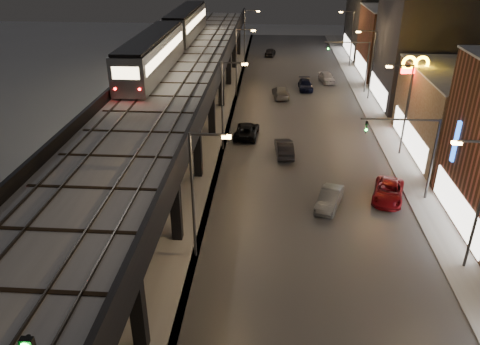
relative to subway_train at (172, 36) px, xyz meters
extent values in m
cube|color=#46474D|center=(16.00, -11.16, -8.50)|extent=(17.00, 120.00, 0.06)
cube|color=#9FA1A8|center=(26.00, -11.16, -8.46)|extent=(4.00, 120.00, 0.14)
cube|color=#9FA1A8|center=(2.50, -11.16, -8.50)|extent=(11.00, 120.00, 0.06)
cube|color=black|center=(2.50, -14.16, -2.73)|extent=(9.00, 100.00, 1.00)
cube|color=black|center=(6.20, -41.16, -5.88)|extent=(0.70, 0.70, 5.30)
cube|color=black|center=(2.50, -41.16, -3.38)|extent=(8.00, 0.60, 0.50)
cube|color=black|center=(-1.20, -31.16, -5.88)|extent=(0.70, 0.70, 5.30)
cube|color=black|center=(6.20, -31.16, -5.88)|extent=(0.70, 0.70, 5.30)
cube|color=black|center=(2.50, -31.16, -3.38)|extent=(8.00, 0.60, 0.50)
cube|color=black|center=(-1.20, -21.16, -5.88)|extent=(0.70, 0.70, 5.30)
cube|color=black|center=(6.20, -21.16, -5.88)|extent=(0.70, 0.70, 5.30)
cube|color=black|center=(2.50, -21.16, -3.38)|extent=(8.00, 0.60, 0.50)
cube|color=black|center=(-1.20, -11.16, -5.88)|extent=(0.70, 0.70, 5.30)
cube|color=black|center=(6.20, -11.16, -5.88)|extent=(0.70, 0.70, 5.30)
cube|color=black|center=(2.50, -11.16, -3.38)|extent=(8.00, 0.60, 0.50)
cube|color=black|center=(-1.20, -1.16, -5.88)|extent=(0.70, 0.70, 5.30)
cube|color=black|center=(6.20, -1.16, -5.88)|extent=(0.70, 0.70, 5.30)
cube|color=black|center=(2.50, -1.16, -3.38)|extent=(8.00, 0.60, 0.50)
cube|color=black|center=(-1.20, 8.84, -5.88)|extent=(0.70, 0.70, 5.30)
cube|color=black|center=(6.20, 8.84, -5.88)|extent=(0.70, 0.70, 5.30)
cube|color=black|center=(2.50, 8.84, -3.38)|extent=(8.00, 0.60, 0.50)
cube|color=black|center=(-1.20, 18.84, -5.88)|extent=(0.70, 0.70, 5.30)
cube|color=black|center=(6.20, 18.84, -5.88)|extent=(0.70, 0.70, 5.30)
cube|color=black|center=(2.50, 18.84, -3.38)|extent=(8.00, 0.60, 0.50)
cube|color=black|center=(-1.20, 28.84, -5.88)|extent=(0.70, 0.70, 5.30)
cube|color=black|center=(6.20, 28.84, -5.88)|extent=(0.70, 0.70, 5.30)
cube|color=black|center=(2.50, 28.84, -3.38)|extent=(8.00, 0.60, 0.50)
cube|color=#B2B7C1|center=(2.50, -14.16, -2.15)|extent=(8.40, 100.00, 0.16)
cube|color=#332D28|center=(-0.72, -14.16, -1.99)|extent=(0.08, 98.00, 0.16)
cube|color=#332D28|center=(0.72, -14.16, -1.99)|extent=(0.08, 98.00, 0.16)
cube|color=#332D28|center=(3.78, -14.16, -1.99)|extent=(0.08, 98.00, 0.16)
cube|color=#332D28|center=(5.22, -14.16, -1.99)|extent=(0.08, 98.00, 0.16)
cube|color=black|center=(2.50, -44.16, -2.04)|extent=(7.80, 0.24, 0.06)
cube|color=black|center=(2.50, -28.16, -2.04)|extent=(7.80, 0.24, 0.06)
cube|color=black|center=(2.50, -12.16, -2.04)|extent=(7.80, 0.24, 0.06)
cube|color=black|center=(2.50, 3.84, -2.04)|extent=(7.80, 0.24, 0.06)
cube|color=black|center=(2.50, 19.84, -2.04)|extent=(7.80, 0.24, 0.06)
cube|color=black|center=(6.85, -14.16, -1.68)|extent=(0.30, 100.00, 1.10)
cube|color=black|center=(-1.85, -14.16, -1.68)|extent=(0.30, 100.00, 1.10)
cube|color=white|center=(26.45, -28.16, -6.93)|extent=(0.10, 9.60, 2.40)
cube|color=#735F4C|center=(32.50, -14.16, -4.53)|extent=(12.00, 15.00, 8.00)
cube|color=white|center=(26.45, -14.16, -6.93)|extent=(0.10, 12.00, 2.40)
cube|color=#282832|center=(32.50, 1.84, -1.53)|extent=(12.00, 13.00, 14.00)
cube|color=white|center=(26.45, 1.84, -6.93)|extent=(0.10, 10.40, 2.40)
cube|color=brown|center=(32.50, 15.84, -3.53)|extent=(12.00, 12.00, 10.00)
cube|color=white|center=(26.45, 15.84, -6.93)|extent=(0.10, 9.60, 2.40)
cube|color=#B2B7C1|center=(32.50, 15.84, 1.55)|extent=(12.20, 12.20, 0.16)
cube|color=#252527|center=(32.50, 29.84, -3.03)|extent=(12.00, 16.00, 11.00)
cube|color=white|center=(26.45, 29.84, -6.93)|extent=(0.10, 12.80, 2.40)
cylinder|color=#38383A|center=(7.80, -33.16, -4.03)|extent=(0.18, 0.18, 9.00)
cube|color=#38383A|center=(8.90, -33.16, 0.37)|extent=(2.20, 0.12, 0.12)
cube|color=gold|center=(10.00, -33.16, 0.25)|extent=(0.55, 0.28, 0.18)
cylinder|color=#38383A|center=(25.50, -33.16, -4.03)|extent=(0.18, 0.18, 9.00)
cube|color=#38383A|center=(24.40, -33.16, 0.37)|extent=(2.20, 0.12, 0.12)
cube|color=gold|center=(23.30, -33.16, 0.25)|extent=(0.55, 0.28, 0.18)
cylinder|color=#38383A|center=(7.80, -15.16, -4.03)|extent=(0.18, 0.18, 9.00)
cube|color=#38383A|center=(8.90, -15.16, 0.37)|extent=(2.20, 0.12, 0.12)
cube|color=gold|center=(10.00, -15.16, 0.25)|extent=(0.55, 0.28, 0.18)
cylinder|color=#38383A|center=(25.50, -15.16, -4.03)|extent=(0.18, 0.18, 9.00)
cube|color=#38383A|center=(24.40, -15.16, 0.37)|extent=(2.20, 0.12, 0.12)
cube|color=gold|center=(23.30, -15.16, 0.25)|extent=(0.55, 0.28, 0.18)
cylinder|color=#38383A|center=(7.80, 2.84, -4.03)|extent=(0.18, 0.18, 9.00)
cube|color=#38383A|center=(8.90, 2.84, 0.37)|extent=(2.20, 0.12, 0.12)
cube|color=gold|center=(10.00, 2.84, 0.25)|extent=(0.55, 0.28, 0.18)
cylinder|color=#38383A|center=(25.50, 2.84, -4.03)|extent=(0.18, 0.18, 9.00)
cube|color=#38383A|center=(24.40, 2.84, 0.37)|extent=(2.20, 0.12, 0.12)
cube|color=gold|center=(23.30, 2.84, 0.25)|extent=(0.55, 0.28, 0.18)
cylinder|color=#38383A|center=(7.80, 20.84, -4.03)|extent=(0.18, 0.18, 9.00)
cube|color=#38383A|center=(8.90, 20.84, 0.37)|extent=(2.20, 0.12, 0.12)
cube|color=gold|center=(10.00, 20.84, 0.25)|extent=(0.55, 0.28, 0.18)
cylinder|color=#38383A|center=(25.50, 20.84, -4.03)|extent=(0.18, 0.18, 9.00)
cube|color=#38383A|center=(24.40, 20.84, 0.37)|extent=(2.20, 0.12, 0.12)
cube|color=gold|center=(23.30, 20.84, 0.25)|extent=(0.55, 0.28, 0.18)
cylinder|color=#38383A|center=(25.50, -24.16, -5.03)|extent=(0.20, 0.20, 7.00)
cube|color=#38383A|center=(22.50, -24.16, -1.63)|extent=(6.00, 0.12, 0.12)
imported|color=black|center=(20.00, -24.16, -2.13)|extent=(0.20, 0.16, 1.00)
sphere|color=#0CFF26|center=(20.00, -24.31, -2.38)|extent=(0.18, 0.18, 0.18)
cylinder|color=#38383A|center=(25.50, 5.84, -5.03)|extent=(0.20, 0.20, 7.00)
cube|color=#38383A|center=(22.50, 5.84, -1.63)|extent=(6.00, 0.12, 0.12)
imported|color=black|center=(20.00, 5.84, -2.13)|extent=(0.20, 0.16, 1.00)
sphere|color=#0CFF26|center=(20.00, 5.69, -2.38)|extent=(0.18, 0.18, 0.18)
cube|color=gray|center=(0.00, -10.28, -0.12)|extent=(3.15, 19.00, 3.58)
cube|color=black|center=(0.00, -10.28, 1.81)|extent=(2.82, 18.46, 0.27)
cube|color=#FFE0A6|center=(-1.58, -10.28, 0.37)|extent=(0.05, 17.38, 0.98)
cube|color=#FFE0A6|center=(1.58, -10.28, 0.37)|extent=(0.05, 17.38, 0.98)
cube|color=gray|center=(0.00, 10.29, -0.12)|extent=(3.15, 19.00, 3.58)
cube|color=black|center=(0.00, 10.29, 1.81)|extent=(2.82, 18.46, 0.27)
cube|color=#FFE0A6|center=(-1.58, 10.29, 0.37)|extent=(0.05, 17.38, 0.98)
cube|color=#FFE0A6|center=(1.58, 10.29, 0.37)|extent=(0.05, 17.38, 0.98)
cube|color=#FFE0A6|center=(0.00, -19.79, 0.42)|extent=(2.39, 0.05, 1.09)
sphere|color=#FF0C0C|center=(-1.09, -19.81, -0.99)|extent=(0.22, 0.22, 0.22)
sphere|color=#FF0C0C|center=(1.09, -19.81, -0.99)|extent=(0.22, 0.22, 0.22)
imported|color=black|center=(14.00, -16.20, -7.78)|extent=(1.99, 4.69, 1.51)
imported|color=black|center=(10.03, -11.62, -7.83)|extent=(2.69, 5.23, 1.41)
imported|color=gray|center=(13.81, 2.77, -7.81)|extent=(2.49, 5.16, 1.45)
imported|color=black|center=(12.09, 27.95, -7.85)|extent=(2.15, 4.22, 1.38)
imported|color=#474C54|center=(17.44, -26.02, -7.82)|extent=(2.79, 4.59, 1.43)
imported|color=maroon|center=(22.39, -24.47, -7.84)|extent=(3.58, 5.42, 1.38)
imported|color=black|center=(17.36, 6.66, -7.86)|extent=(2.03, 4.68, 1.34)
imported|color=silver|center=(20.73, 10.75, -7.79)|extent=(2.56, 4.63, 1.49)
cylinder|color=#38383A|center=(26.50, -12.21, -4.83)|extent=(0.24, 0.24, 7.41)
cube|color=#FF0C0C|center=(26.50, -12.21, -0.85)|extent=(2.59, 0.25, 0.46)
torus|color=#FAA502|center=(25.90, -12.21, -0.10)|extent=(1.53, 0.49, 1.50)
torus|color=#FAA502|center=(27.10, -12.21, -0.10)|extent=(1.53, 0.49, 1.50)
cylinder|color=#38383A|center=(27.00, -25.47, -6.31)|extent=(0.28, 0.28, 4.44)
cube|color=blue|center=(27.00, -25.47, -2.76)|extent=(1.42, 0.35, 3.20)
camera|label=1|loc=(12.59, -58.73, 10.73)|focal=35.00mm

